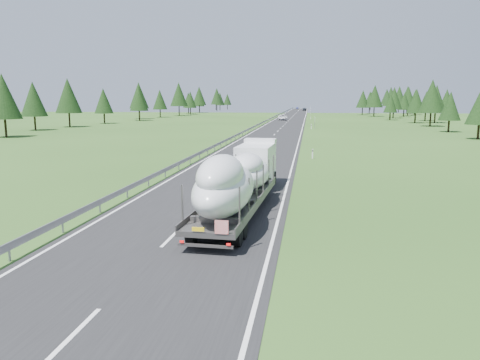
# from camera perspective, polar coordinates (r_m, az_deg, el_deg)

# --- Properties ---
(ground) EXTENTS (400.00, 400.00, 0.00)m
(ground) POSITION_cam_1_polar(r_m,az_deg,el_deg) (21.68, -8.35, -6.95)
(ground) COLOR #274818
(ground) RESTS_ON ground
(road_surface) EXTENTS (10.00, 400.00, 0.02)m
(road_surface) POSITION_cam_1_polar(r_m,az_deg,el_deg) (120.17, 5.53, 6.82)
(road_surface) COLOR black
(road_surface) RESTS_ON ground
(guardrail) EXTENTS (0.10, 400.00, 0.76)m
(guardrail) POSITION_cam_1_polar(r_m,az_deg,el_deg) (120.47, 3.00, 7.14)
(guardrail) COLOR slate
(guardrail) RESTS_ON ground
(marker_posts) EXTENTS (0.13, 350.08, 1.00)m
(marker_posts) POSITION_cam_1_polar(r_m,az_deg,el_deg) (174.95, 8.62, 7.86)
(marker_posts) COLOR silver
(marker_posts) RESTS_ON ground
(highway_sign) EXTENTS (0.08, 0.90, 2.60)m
(highway_sign) POSITION_cam_1_polar(r_m,az_deg,el_deg) (99.96, 9.11, 7.18)
(highway_sign) COLOR slate
(highway_sign) RESTS_ON ground
(tree_line_right) EXTENTS (28.25, 299.78, 12.65)m
(tree_line_right) POSITION_cam_1_polar(r_m,az_deg,el_deg) (140.44, 23.12, 9.28)
(tree_line_right) COLOR black
(tree_line_right) RESTS_ON ground
(tree_line_left) EXTENTS (12.74, 299.14, 12.47)m
(tree_line_left) POSITION_cam_1_polar(r_m,az_deg,el_deg) (151.57, -11.55, 9.87)
(tree_line_left) COLOR black
(tree_line_left) RESTS_ON ground
(boat_truck) EXTENTS (3.13, 18.14, 3.79)m
(boat_truck) POSITION_cam_1_polar(r_m,az_deg,el_deg) (25.94, 0.10, 0.45)
(boat_truck) COLOR white
(boat_truck) RESTS_ON ground
(distant_van) EXTENTS (3.17, 6.06, 1.63)m
(distant_van) POSITION_cam_1_polar(r_m,az_deg,el_deg) (141.95, 5.22, 7.61)
(distant_van) COLOR silver
(distant_van) RESTS_ON ground
(distant_car_dark) EXTENTS (2.34, 4.89, 1.61)m
(distant_car_dark) POSITION_cam_1_polar(r_m,az_deg,el_deg) (259.62, 7.87, 8.54)
(distant_car_dark) COLOR black
(distant_car_dark) RESTS_ON ground
(distant_car_blue) EXTENTS (1.61, 4.09, 1.32)m
(distant_car_blue) POSITION_cam_1_polar(r_m,az_deg,el_deg) (302.30, 6.99, 8.70)
(distant_car_blue) COLOR #1B214D
(distant_car_blue) RESTS_ON ground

